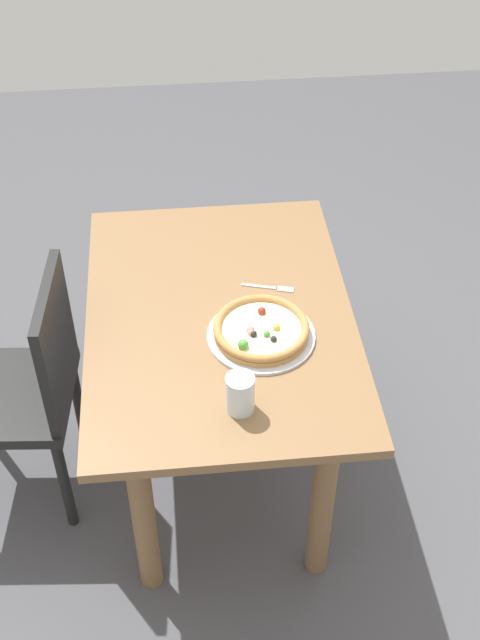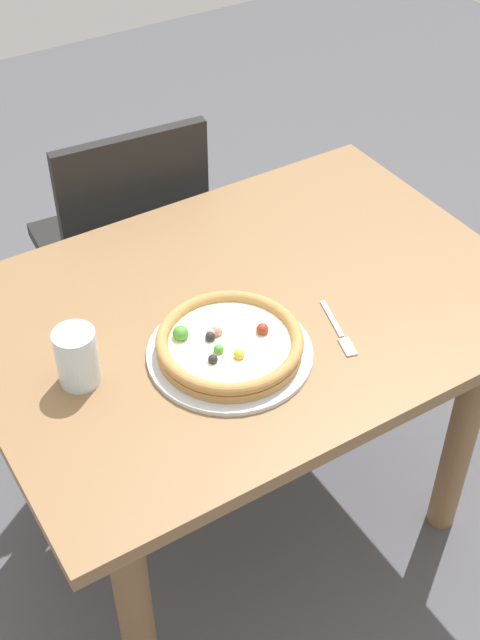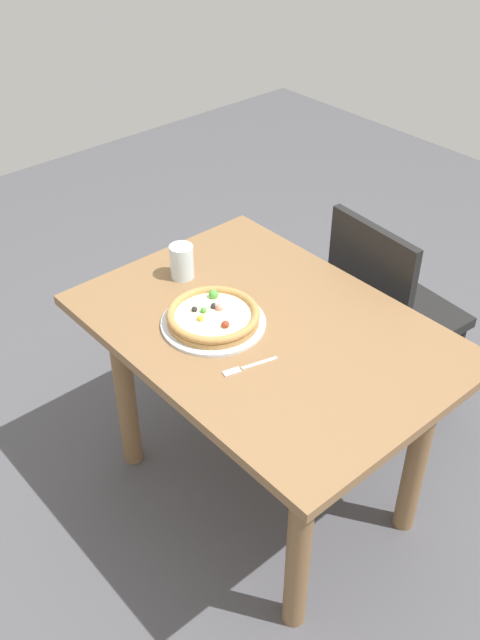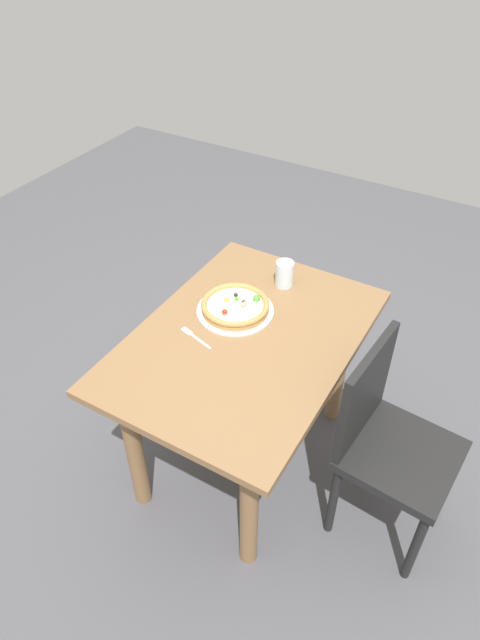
{
  "view_description": "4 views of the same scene",
  "coord_description": "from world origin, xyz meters",
  "px_view_note": "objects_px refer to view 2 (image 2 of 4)",
  "views": [
    {
      "loc": [
        1.82,
        -0.12,
        2.38
      ],
      "look_at": [
        0.06,
        0.06,
        0.76
      ],
      "focal_mm": 45.91,
      "sensor_mm": 36.0,
      "label": 1
    },
    {
      "loc": [
        0.71,
        1.11,
        1.85
      ],
      "look_at": [
        0.06,
        0.06,
        0.76
      ],
      "focal_mm": 47.64,
      "sensor_mm": 36.0,
      "label": 2
    },
    {
      "loc": [
        -1.21,
        1.17,
        2.03
      ],
      "look_at": [
        0.06,
        0.06,
        0.76
      ],
      "focal_mm": 39.96,
      "sensor_mm": 36.0,
      "label": 3
    },
    {
      "loc": [
        -1.4,
        -0.79,
        2.18
      ],
      "look_at": [
        0.06,
        0.06,
        0.76
      ],
      "focal_mm": 31.25,
      "sensor_mm": 36.0,
      "label": 4
    }
  ],
  "objects_px": {
    "chair_near": "(125,248)",
    "fork": "(340,332)",
    "plate": "(230,353)",
    "pizza": "(229,343)",
    "dining_table": "(249,351)",
    "drinking_glass": "(77,357)"
  },
  "relations": [
    {
      "from": "dining_table",
      "to": "drinking_glass",
      "type": "xyz_separation_m",
      "value": [
        0.38,
        0.02,
        0.19
      ]
    },
    {
      "from": "dining_table",
      "to": "drinking_glass",
      "type": "distance_m",
      "value": 0.43
    },
    {
      "from": "plate",
      "to": "fork",
      "type": "bearing_deg",
      "value": 164.26
    },
    {
      "from": "dining_table",
      "to": "fork",
      "type": "bearing_deg",
      "value": 120.09
    },
    {
      "from": "chair_near",
      "to": "plate",
      "type": "bearing_deg",
      "value": -93.53
    },
    {
      "from": "dining_table",
      "to": "plate",
      "type": "distance_m",
      "value": 0.21
    },
    {
      "from": "chair_near",
      "to": "drinking_glass",
      "type": "height_order",
      "value": "chair_near"
    },
    {
      "from": "dining_table",
      "to": "pizza",
      "type": "bearing_deg",
      "value": 44.03
    },
    {
      "from": "dining_table",
      "to": "chair_near",
      "type": "height_order",
      "value": "chair_near"
    },
    {
      "from": "dining_table",
      "to": "fork",
      "type": "xyz_separation_m",
      "value": [
        -0.1,
        0.17,
        0.14
      ]
    },
    {
      "from": "plate",
      "to": "fork",
      "type": "height_order",
      "value": "plate"
    },
    {
      "from": "fork",
      "to": "plate",
      "type": "bearing_deg",
      "value": -89.96
    },
    {
      "from": "plate",
      "to": "fork",
      "type": "distance_m",
      "value": 0.22
    },
    {
      "from": "plate",
      "to": "pizza",
      "type": "relative_size",
      "value": 1.13
    },
    {
      "from": "plate",
      "to": "drinking_glass",
      "type": "relative_size",
      "value": 2.76
    },
    {
      "from": "drinking_glass",
      "to": "fork",
      "type": "bearing_deg",
      "value": 162.83
    },
    {
      "from": "plate",
      "to": "pizza",
      "type": "height_order",
      "value": "pizza"
    },
    {
      "from": "chair_near",
      "to": "dining_table",
      "type": "bearing_deg",
      "value": -84.48
    },
    {
      "from": "chair_near",
      "to": "pizza",
      "type": "bearing_deg",
      "value": -93.59
    },
    {
      "from": "chair_near",
      "to": "fork",
      "type": "xyz_separation_m",
      "value": [
        -0.11,
        0.78,
        0.25
      ]
    },
    {
      "from": "chair_near",
      "to": "pizza",
      "type": "relative_size",
      "value": 3.18
    },
    {
      "from": "chair_near",
      "to": "fork",
      "type": "relative_size",
      "value": 5.43
    }
  ]
}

